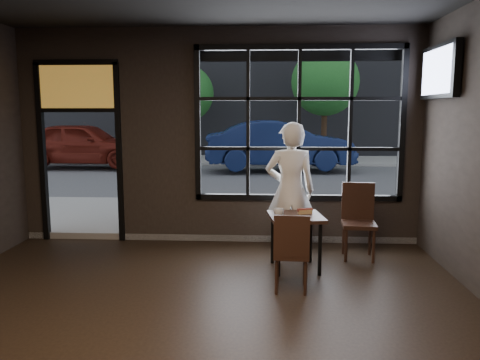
# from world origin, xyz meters

# --- Properties ---
(window_frame) EXTENTS (3.06, 0.12, 2.28)m
(window_frame) POSITION_xyz_m (1.20, 3.50, 1.80)
(window_frame) COLOR black
(window_frame) RESTS_ON ground
(stained_transom) EXTENTS (1.20, 0.06, 0.70)m
(stained_transom) POSITION_xyz_m (-2.10, 3.50, 2.35)
(stained_transom) COLOR orange
(stained_transom) RESTS_ON ground
(street_asphalt) EXTENTS (60.00, 41.00, 0.04)m
(street_asphalt) POSITION_xyz_m (0.00, 24.00, -0.02)
(street_asphalt) COLOR #545456
(street_asphalt) RESTS_ON ground
(building_across) EXTENTS (28.00, 12.00, 15.00)m
(building_across) POSITION_xyz_m (0.00, 23.00, 7.50)
(building_across) COLOR #5B5956
(building_across) RESTS_ON ground
(cafe_table) EXTENTS (0.73, 0.73, 0.70)m
(cafe_table) POSITION_xyz_m (1.10, 2.28, 0.35)
(cafe_table) COLOR black
(cafe_table) RESTS_ON floor
(chair_near) EXTENTS (0.41, 0.41, 0.89)m
(chair_near) POSITION_xyz_m (1.00, 1.58, 0.44)
(chair_near) COLOR black
(chair_near) RESTS_ON floor
(chair_window) EXTENTS (0.47, 0.47, 1.02)m
(chair_window) POSITION_xyz_m (1.98, 2.76, 0.51)
(chair_window) COLOR black
(chair_window) RESTS_ON floor
(man) EXTENTS (0.69, 0.47, 1.85)m
(man) POSITION_xyz_m (1.05, 2.78, 0.92)
(man) COLOR white
(man) RESTS_ON floor
(hotdog) EXTENTS (0.22, 0.14, 0.06)m
(hotdog) POSITION_xyz_m (1.22, 2.37, 0.73)
(hotdog) COLOR tan
(hotdog) RESTS_ON cafe_table
(cup) EXTENTS (0.16, 0.16, 0.10)m
(cup) POSITION_xyz_m (0.88, 2.21, 0.75)
(cup) COLOR silver
(cup) RESTS_ON cafe_table
(tv) EXTENTS (0.13, 1.16, 0.68)m
(tv) POSITION_xyz_m (2.93, 2.78, 2.49)
(tv) COLOR black
(tv) RESTS_ON wall_right
(navy_car) EXTENTS (4.95, 2.14, 1.58)m
(navy_car) POSITION_xyz_m (1.18, 11.88, 0.89)
(navy_car) COLOR #101B41
(navy_car) RESTS_ON street_asphalt
(maroon_car) EXTENTS (4.45, 1.84, 1.51)m
(maroon_car) POSITION_xyz_m (-5.58, 12.43, 0.85)
(maroon_car) COLOR #5C150D
(maroon_car) RESTS_ON street_asphalt
(tree_left) EXTENTS (2.21, 2.21, 3.78)m
(tree_left) POSITION_xyz_m (-2.43, 15.13, 2.66)
(tree_left) COLOR #332114
(tree_left) RESTS_ON street_asphalt
(tree_right) EXTENTS (2.54, 2.54, 4.34)m
(tree_right) POSITION_xyz_m (2.95, 14.59, 3.05)
(tree_right) COLOR #332114
(tree_right) RESTS_ON street_asphalt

